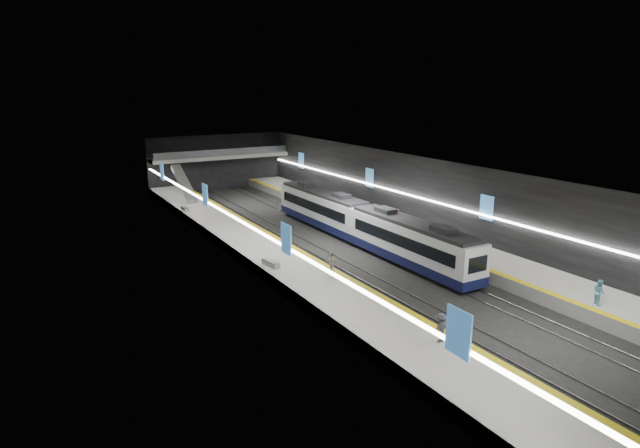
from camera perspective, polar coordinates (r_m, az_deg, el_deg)
ground at (r=50.52m, az=2.50°, el=-2.72°), size 70.00×70.00×0.00m
ceiling at (r=48.74m, az=2.60°, el=6.29°), size 20.00×70.00×0.04m
wall_left at (r=45.03m, az=-8.25°, el=0.26°), size 0.04×70.00×8.00m
wall_right at (r=55.39m, az=11.32°, el=2.83°), size 0.04×70.00×8.00m
wall_back at (r=80.72m, az=-11.00°, el=6.51°), size 20.00×0.04×8.00m
platform_left at (r=46.95m, az=-5.26°, el=-3.50°), size 5.00×70.00×1.00m
tile_surface_left at (r=46.79m, az=-5.27°, el=-2.91°), size 5.00×70.00×0.02m
tactile_strip_left at (r=47.70m, az=-2.87°, el=-2.50°), size 0.60×70.00×0.02m
platform_right at (r=54.63m, az=9.16°, el=-1.01°), size 5.00×70.00×1.00m
tile_surface_right at (r=54.49m, az=9.18°, el=-0.49°), size 5.00×70.00×0.02m
tactile_strip_right at (r=53.16m, az=7.34°, el=-0.80°), size 0.60×70.00×0.02m
rails at (r=50.51m, az=2.50°, el=-2.66°), size 6.52×70.00×0.12m
train at (r=51.78m, az=4.47°, el=0.21°), size 2.69×30.05×3.60m
ad_posters at (r=50.19m, az=1.94°, el=2.48°), size 19.94×53.50×2.20m
cove_light_left at (r=45.16m, az=-8.00°, el=0.05°), size 0.25×68.60×0.12m
cove_light_right at (r=55.30m, az=11.16°, el=2.61°), size 0.25×68.60×0.12m
mezzanine_bridge at (r=78.64m, az=-10.53°, el=7.09°), size 20.00×3.00×1.50m
escalator at (r=70.20m, az=-14.30°, el=4.22°), size 1.20×7.50×3.92m
bench_left_near at (r=42.97m, az=-5.26°, el=-4.20°), size 0.80×2.01×0.48m
bench_left_far at (r=63.62m, az=-14.24°, el=1.60°), size 0.51×1.64×0.40m
bench_right_far at (r=60.91m, az=6.58°, el=1.39°), size 0.92×1.65×0.39m
passenger_right_a at (r=54.94m, az=8.27°, el=0.66°), size 0.53×0.73×1.86m
passenger_right_b at (r=39.87m, az=27.62°, el=-6.47°), size 0.97×1.04×1.71m
passenger_left_a at (r=40.83m, az=1.20°, el=-4.20°), size 0.54×1.08×1.78m
passenger_left_b at (r=31.27m, az=12.73°, el=-10.78°), size 1.10×0.63×1.70m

